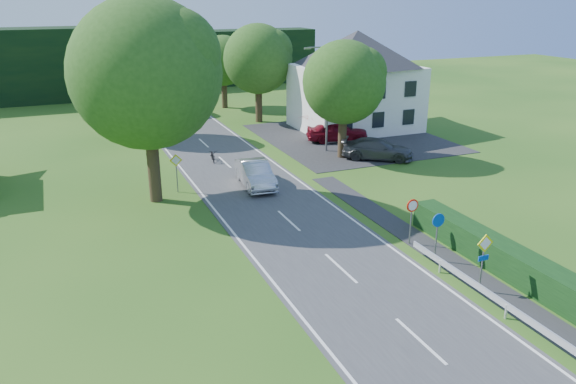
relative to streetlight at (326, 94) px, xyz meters
name	(u,v)px	position (x,y,z in m)	size (l,w,h in m)	color
road	(275,208)	(-8.06, -10.00, -4.44)	(7.00, 80.00, 0.04)	#3D3D40
parking_pad	(351,138)	(3.94, 3.00, -4.44)	(14.00, 16.00, 0.04)	#27272A
line_edge_left	(220,216)	(-11.31, -10.00, -4.42)	(0.12, 80.00, 0.01)	white
line_edge_right	(326,200)	(-4.81, -10.00, -4.42)	(0.12, 80.00, 0.01)	white
line_centre	(275,208)	(-8.06, -10.00, -4.42)	(0.12, 80.00, 0.01)	white
tree_main	(148,103)	(-14.06, -6.00, 1.36)	(9.40, 9.40, 11.64)	#244D17
tree_left_far	(129,87)	(-13.06, 10.00, -0.17)	(7.00, 7.00, 8.58)	#244D17
tree_right_far	(258,74)	(-1.06, 12.00, 0.08)	(7.40, 7.40, 9.09)	#244D17
tree_left_back	(118,72)	(-12.56, 22.00, -0.43)	(6.60, 6.60, 8.07)	#244D17
tree_right_back	(224,72)	(-2.06, 20.00, -0.68)	(6.20, 6.20, 7.56)	#244D17
tree_right_mid	(343,100)	(0.44, -2.00, -0.17)	(7.00, 7.00, 8.58)	#244D17
treeline_right	(204,58)	(-0.06, 36.00, -0.96)	(30.00, 5.00, 7.00)	black
house_white	(356,80)	(5.94, 6.00, -0.06)	(10.60, 8.40, 8.60)	white
streetlight	(326,94)	(0.00, 0.00, 0.00)	(2.03, 0.18, 8.00)	slate
sign_priority_right	(484,252)	(-3.76, -22.02, -2.67)	(0.78, 0.09, 2.59)	slate
sign_roundabout	(437,228)	(-3.76, -19.02, -2.79)	(0.64, 0.08, 2.37)	slate
sign_speed_limit	(412,211)	(-3.76, -17.03, -2.70)	(0.64, 0.11, 2.37)	slate
sign_priority_left	(176,165)	(-12.56, -5.02, -2.75)	(0.78, 0.09, 2.44)	slate
moving_car	(255,174)	(-7.76, -5.84, -3.62)	(1.69, 4.85, 1.60)	silver
motorcycle	(213,155)	(-8.76, 0.62, -3.99)	(0.58, 1.65, 0.87)	black
parked_car_red	(337,131)	(2.29, 2.36, -3.57)	(2.01, 5.00, 1.70)	maroon
parked_car_grey	(377,149)	(2.59, -3.50, -3.67)	(2.11, 5.19, 1.51)	#414245
parked_car_silver_b	(365,125)	(5.87, 4.00, -3.75)	(2.25, 4.87, 1.35)	silver
parasol	(310,125)	(1.02, 5.00, -3.52)	(1.97, 2.00, 1.80)	red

